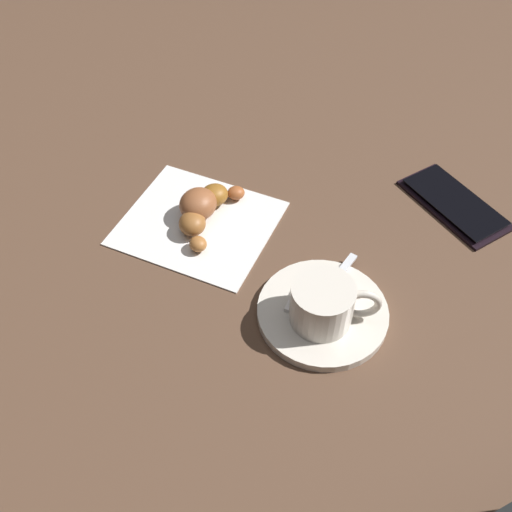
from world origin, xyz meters
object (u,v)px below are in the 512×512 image
at_px(sugar_packet, 302,294).
at_px(cell_phone, 454,203).
at_px(napkin, 198,223).
at_px(croissant, 202,207).
at_px(saucer, 322,313).
at_px(teaspoon, 319,300).
at_px(espresso_cup, 324,304).

xyz_separation_m(sugar_packet, cell_phone, (-0.11, -0.24, -0.01)).
bearing_deg(napkin, croissant, -90.21).
relative_size(saucer, teaspoon, 1.19).
height_order(espresso_cup, croissant, espresso_cup).
distance_m(teaspoon, napkin, 0.20).
xyz_separation_m(espresso_cup, napkin, (0.20, -0.07, -0.03)).
bearing_deg(croissant, napkin, 89.79).
height_order(espresso_cup, cell_phone, espresso_cup).
height_order(saucer, croissant, croissant).
bearing_deg(espresso_cup, saucer, -70.83).
height_order(sugar_packet, croissant, croissant).
bearing_deg(napkin, teaspoon, 165.23).
bearing_deg(saucer, sugar_packet, -13.11).
height_order(teaspoon, napkin, teaspoon).
relative_size(espresso_cup, sugar_packet, 1.62).
distance_m(sugar_packet, napkin, 0.18).
bearing_deg(saucer, cell_phone, -108.95).
bearing_deg(espresso_cup, napkin, -18.67).
bearing_deg(teaspoon, saucer, 136.82).
xyz_separation_m(teaspoon, napkin, (0.19, -0.05, -0.01)).
relative_size(saucer, croissant, 1.14).
relative_size(sugar_packet, napkin, 0.31).
distance_m(teaspoon, croissant, 0.20).
relative_size(teaspoon, napkin, 0.66).
relative_size(sugar_packet, croissant, 0.45).
bearing_deg(croissant, sugar_packet, 159.49).
xyz_separation_m(saucer, espresso_cup, (-0.00, 0.01, 0.03)).
height_order(sugar_packet, napkin, sugar_packet).
xyz_separation_m(saucer, sugar_packet, (0.03, -0.01, 0.01)).
relative_size(saucer, cell_phone, 0.90).
distance_m(saucer, sugar_packet, 0.03).
relative_size(espresso_cup, teaspoon, 0.76).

